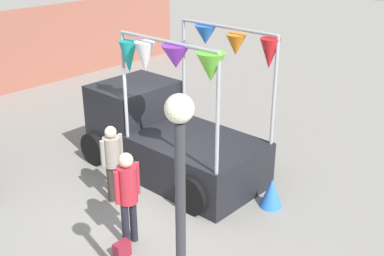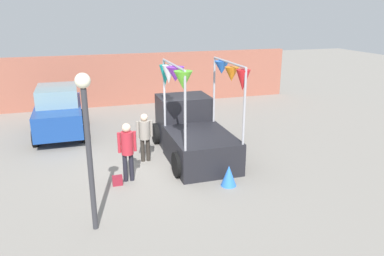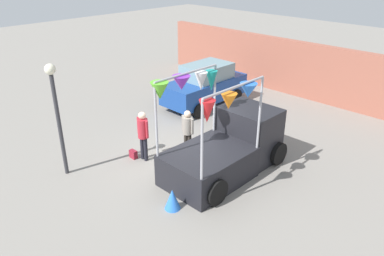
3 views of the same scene
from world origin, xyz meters
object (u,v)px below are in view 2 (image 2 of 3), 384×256
at_px(street_lamp, 87,130).
at_px(vendor_truck, 191,128).
at_px(folded_kite_bundle_azure, 229,176).
at_px(handbag, 117,180).
at_px(person_customer, 127,147).
at_px(person_vendor, 145,133).
at_px(parked_car, 59,111).

bearing_deg(street_lamp, vendor_truck, 47.96).
height_order(street_lamp, folded_kite_bundle_azure, street_lamp).
distance_m(vendor_truck, handbag, 3.33).
bearing_deg(folded_kite_bundle_azure, person_customer, 156.46).
distance_m(person_vendor, folded_kite_bundle_azure, 3.19).
xyz_separation_m(handbag, folded_kite_bundle_azure, (2.99, -0.95, 0.16)).
relative_size(person_vendor, street_lamp, 0.45).
distance_m(vendor_truck, person_customer, 2.85).
relative_size(parked_car, person_vendor, 2.50).
xyz_separation_m(person_vendor, street_lamp, (-1.81, -3.59, 1.38)).
height_order(handbag, folded_kite_bundle_azure, folded_kite_bundle_azure).
xyz_separation_m(vendor_truck, handbag, (-2.72, -1.76, -0.75)).
distance_m(vendor_truck, street_lamp, 5.36).
height_order(vendor_truck, street_lamp, street_lamp).
relative_size(vendor_truck, street_lamp, 1.16).
bearing_deg(vendor_truck, street_lamp, -132.04).
xyz_separation_m(street_lamp, folded_kite_bundle_azure, (3.71, 1.12, -2.04)).
bearing_deg(person_customer, parked_car, 111.11).
distance_m(person_vendor, handbag, 2.04).
distance_m(person_vendor, street_lamp, 4.25).
height_order(person_vendor, folded_kite_bundle_azure, person_vendor).
relative_size(parked_car, street_lamp, 1.13).
bearing_deg(vendor_truck, folded_kite_bundle_azure, -84.46).
bearing_deg(folded_kite_bundle_azure, parked_car, 126.35).
bearing_deg(person_customer, street_lamp, -115.42).
xyz_separation_m(person_customer, folded_kite_bundle_azure, (2.64, -1.15, -0.75)).
bearing_deg(parked_car, person_vendor, -54.48).
distance_m(parked_car, handbag, 5.63).
height_order(vendor_truck, parked_car, vendor_truck).
bearing_deg(person_customer, person_vendor, 60.92).
height_order(person_customer, person_vendor, person_customer).
height_order(person_customer, handbag, person_customer).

